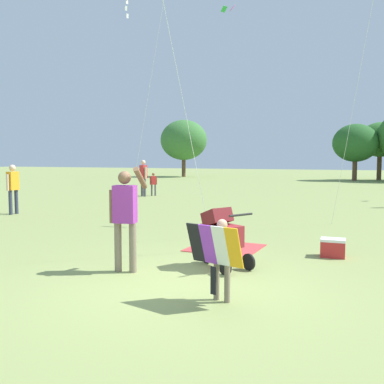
% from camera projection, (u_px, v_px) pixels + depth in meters
% --- Properties ---
extents(ground_plane, '(120.00, 120.00, 0.00)m').
position_uv_depth(ground_plane, '(181.00, 285.00, 6.35)').
color(ground_plane, '#849351').
extents(child_with_butterfly_kite, '(0.78, 0.47, 1.08)m').
position_uv_depth(child_with_butterfly_kite, '(220.00, 252.00, 5.57)').
color(child_with_butterfly_kite, '#7F705B').
rests_on(child_with_butterfly_kite, ground).
extents(person_adult_flyer, '(0.54, 0.55, 1.73)m').
position_uv_depth(person_adult_flyer, '(125.00, 211.00, 7.02)').
color(person_adult_flyer, '#7F705B').
rests_on(person_adult_flyer, ground).
extents(stroller, '(1.07, 0.88, 1.03)m').
position_uv_depth(stroller, '(221.00, 232.00, 7.31)').
color(stroller, black).
rests_on(stroller, ground).
extents(person_red_shirt, '(0.47, 0.40, 1.73)m').
position_uv_depth(person_red_shirt, '(143.00, 175.00, 20.57)').
color(person_red_shirt, '#4C4C51').
rests_on(person_red_shirt, ground).
extents(person_couple_left, '(0.30, 0.26, 1.12)m').
position_uv_depth(person_couple_left, '(153.00, 182.00, 20.85)').
color(person_couple_left, '#4C4C51').
rests_on(person_couple_left, ground).
extents(person_kid_running, '(0.23, 0.52, 1.63)m').
position_uv_depth(person_kid_running, '(13.00, 185.00, 14.13)').
color(person_kid_running, '#33384C').
rests_on(person_kid_running, ground).
extents(picnic_blanket, '(1.51, 1.46, 0.02)m').
position_uv_depth(picnic_blanket, '(225.00, 248.00, 8.92)').
color(picnic_blanket, '#CC3D3D').
rests_on(picnic_blanket, ground).
extents(cooler_box, '(0.45, 0.33, 0.35)m').
position_uv_depth(cooler_box, '(333.00, 248.00, 8.13)').
color(cooler_box, red).
rests_on(cooler_box, ground).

